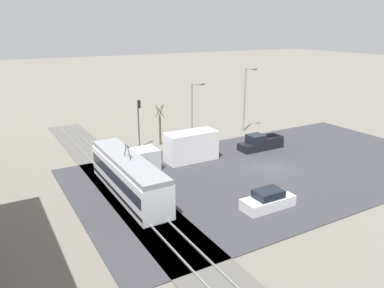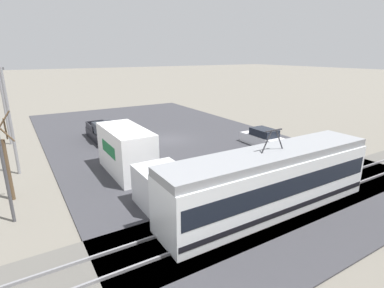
{
  "view_description": "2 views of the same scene",
  "coord_description": "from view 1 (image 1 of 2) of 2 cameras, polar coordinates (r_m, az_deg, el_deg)",
  "views": [
    {
      "loc": [
        -27.74,
        25.67,
        14.41
      ],
      "look_at": [
        6.02,
        6.23,
        2.08
      ],
      "focal_mm": 35.0,
      "sensor_mm": 36.0,
      "label": 1
    },
    {
      "loc": [
        12.85,
        25.67,
        8.28
      ],
      "look_at": [
        2.23,
        8.18,
        2.07
      ],
      "focal_mm": 28.0,
      "sensor_mm": 36.0,
      "label": 2
    }
  ],
  "objects": [
    {
      "name": "ground_plane",
      "position": [
        40.45,
        12.02,
        -3.71
      ],
      "size": [
        320.0,
        320.0,
        0.0
      ],
      "primitive_type": "plane",
      "color": "slate"
    },
    {
      "name": "road_surface",
      "position": [
        40.44,
        12.02,
        -3.66
      ],
      "size": [
        22.04,
        40.65,
        0.08
      ],
      "color": "#38383D",
      "rests_on": "ground"
    },
    {
      "name": "rail_bed",
      "position": [
        32.93,
        -8.49,
        -8.5
      ],
      "size": [
        58.12,
        4.4,
        0.22
      ],
      "color": "#5B5954",
      "rests_on": "ground"
    },
    {
      "name": "light_rail_tram",
      "position": [
        33.67,
        -9.66,
        -4.86
      ],
      "size": [
        12.8,
        2.76,
        4.49
      ],
      "color": "white",
      "rests_on": "ground"
    },
    {
      "name": "box_truck",
      "position": [
        40.78,
        -1.8,
        -0.79
      ],
      "size": [
        2.48,
        9.86,
        3.25
      ],
      "color": "silver",
      "rests_on": "ground"
    },
    {
      "name": "pickup_truck",
      "position": [
        46.11,
        10.32,
        0.1
      ],
      "size": [
        1.97,
        5.69,
        1.89
      ],
      "color": "black",
      "rests_on": "ground"
    },
    {
      "name": "sedan_car_0",
      "position": [
        31.7,
        11.49,
        -8.4
      ],
      "size": [
        1.88,
        4.53,
        1.56
      ],
      "rotation": [
        0.0,
        0.0,
        3.14
      ],
      "color": "silver",
      "rests_on": "ground"
    },
    {
      "name": "traffic_light_pole",
      "position": [
        45.74,
        -8.1,
        3.98
      ],
      "size": [
        0.28,
        0.47,
        5.94
      ],
      "color": "#47474C",
      "rests_on": "ground"
    },
    {
      "name": "street_tree",
      "position": [
        47.11,
        -4.9,
        2.71
      ],
      "size": [
        1.23,
        1.02,
        5.24
      ],
      "color": "brown",
      "rests_on": "ground"
    },
    {
      "name": "street_lamp_near_crossing",
      "position": [
        48.28,
        0.19,
        5.53
      ],
      "size": [
        0.36,
        1.95,
        7.46
      ],
      "color": "gray",
      "rests_on": "ground"
    },
    {
      "name": "street_lamp_mid_block",
      "position": [
        53.22,
        8.21,
        7.26
      ],
      "size": [
        0.36,
        1.95,
        8.84
      ],
      "color": "gray",
      "rests_on": "ground"
    }
  ]
}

